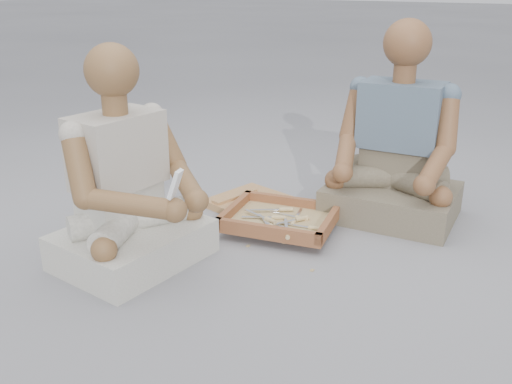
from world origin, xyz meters
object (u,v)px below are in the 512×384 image
Objects in this scene: tool_tray at (280,219)px; craftsman at (128,193)px; companion at (396,155)px; carved_panel at (265,208)px.

craftsman reaches higher than tool_tray.
companion reaches higher than craftsman.
tool_tray reaches higher than carved_panel.
tool_tray is 0.64× the size of craftsman.
companion is at bearing 51.50° from tool_tray.
carved_panel is 0.89m from craftsman.
companion reaches higher than carved_panel.
craftsman reaches higher than carved_panel.
carved_panel is 0.59× the size of companion.
companion is (0.60, 0.32, 0.32)m from carved_panel.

